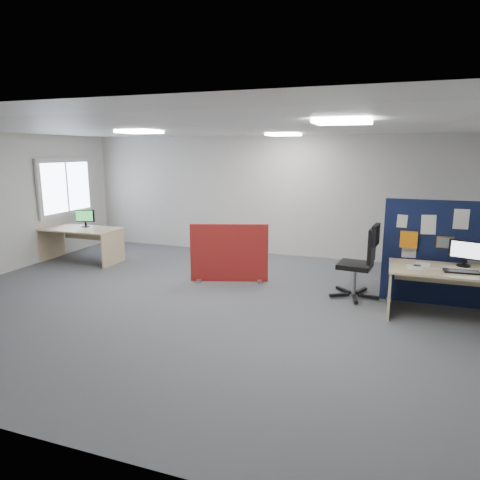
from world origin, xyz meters
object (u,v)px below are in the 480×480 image
(main_desk, at_px, (462,281))
(office_chair, at_px, (363,257))
(second_desk, at_px, (82,236))
(monitor_second, at_px, (85,217))
(navy_divider, at_px, (449,254))
(red_divider, at_px, (229,254))
(monitor_main, at_px, (465,252))

(main_desk, distance_m, office_chair, 1.45)
(second_desk, distance_m, monitor_second, 0.41)
(navy_divider, xyz_separation_m, red_divider, (-3.61, 0.06, -0.30))
(navy_divider, xyz_separation_m, monitor_second, (-7.15, 0.55, 0.12))
(monitor_main, relative_size, office_chair, 0.35)
(red_divider, height_order, office_chair, office_chair)
(main_desk, xyz_separation_m, monitor_second, (-7.27, 1.11, 0.37))
(monitor_main, height_order, second_desk, monitor_main)
(monitor_second, height_order, office_chair, office_chair)
(monitor_main, xyz_separation_m, second_desk, (-7.29, 0.76, -0.39))
(red_divider, bearing_deg, office_chair, -21.38)
(navy_divider, bearing_deg, main_desk, -77.91)
(main_desk, bearing_deg, red_divider, 170.60)
(red_divider, height_order, second_desk, red_divider)
(main_desk, relative_size, monitor_main, 4.67)
(second_desk, bearing_deg, main_desk, -7.52)
(navy_divider, relative_size, office_chair, 1.64)
(monitor_second, bearing_deg, office_chair, -22.81)
(monitor_main, relative_size, red_divider, 0.31)
(office_chair, bearing_deg, main_desk, -11.18)
(red_divider, bearing_deg, monitor_second, 154.55)
(main_desk, relative_size, second_desk, 1.17)
(red_divider, bearing_deg, navy_divider, -18.56)
(red_divider, relative_size, monitor_second, 3.38)
(main_desk, xyz_separation_m, second_desk, (-7.26, 0.96, -0.01))
(second_desk, xyz_separation_m, office_chair, (5.89, -0.50, 0.13))
(monitor_main, bearing_deg, monitor_second, -169.16)
(main_desk, height_order, office_chair, office_chair)
(navy_divider, height_order, office_chair, navy_divider)
(office_chair, bearing_deg, monitor_main, -3.06)
(navy_divider, height_order, monitor_second, navy_divider)
(red_divider, bearing_deg, second_desk, 156.95)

